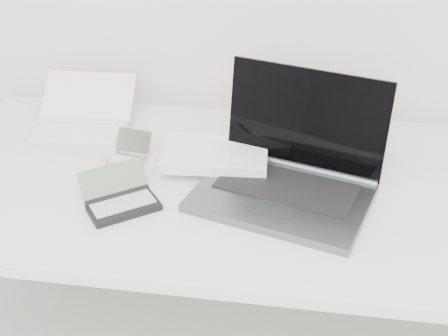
# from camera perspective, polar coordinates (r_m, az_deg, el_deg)

# --- Properties ---
(desk) EXTENTS (1.60, 0.80, 0.73)m
(desk) POSITION_cam_1_polar(r_m,az_deg,el_deg) (1.59, 1.28, -2.62)
(desk) COLOR white
(desk) RESTS_ON ground
(laptop_large) EXTENTS (0.57, 0.43, 0.27)m
(laptop_large) POSITION_cam_1_polar(r_m,az_deg,el_deg) (1.54, 4.03, -0.06)
(laptop_large) COLOR #585A5D
(laptop_large) RESTS_ON desk
(netbook_open_white) EXTENTS (0.29, 0.34, 0.12)m
(netbook_open_white) POSITION_cam_1_polar(r_m,az_deg,el_deg) (1.82, -13.09, 3.71)
(netbook_open_white) COLOR white
(netbook_open_white) RESTS_ON desk
(pda_silver) EXTENTS (0.11, 0.13, 0.07)m
(pda_silver) POSITION_cam_1_polar(r_m,az_deg,el_deg) (1.66, -8.77, 1.03)
(pda_silver) COLOR #B6B6BA
(pda_silver) RESTS_ON desk
(palmtop_charcoal) EXTENTS (0.20, 0.20, 0.09)m
(palmtop_charcoal) POSITION_cam_1_polar(r_m,az_deg,el_deg) (1.49, -9.41, -2.93)
(palmtop_charcoal) COLOR black
(palmtop_charcoal) RESTS_ON desk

